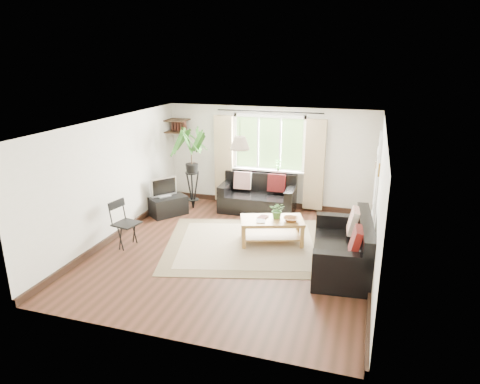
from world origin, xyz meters
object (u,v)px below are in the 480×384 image
(sofa_back, at_px, (258,195))
(sofa_right, at_px, (342,245))
(palm_stand, at_px, (192,169))
(tv_stand, at_px, (169,206))
(coffee_table, at_px, (272,231))
(folding_chair, at_px, (127,225))

(sofa_back, relative_size, sofa_right, 0.93)
(palm_stand, bearing_deg, tv_stand, -120.29)
(coffee_table, height_order, tv_stand, coffee_table)
(sofa_back, bearing_deg, tv_stand, -157.94)
(sofa_back, height_order, sofa_right, sofa_right)
(tv_stand, bearing_deg, folding_chair, -142.14)
(sofa_back, height_order, folding_chair, folding_chair)
(tv_stand, bearing_deg, sofa_right, -73.48)
(coffee_table, relative_size, folding_chair, 1.34)
(sofa_back, relative_size, palm_stand, 0.90)
(sofa_back, distance_m, palm_stand, 1.66)
(folding_chair, bearing_deg, tv_stand, 11.36)
(sofa_right, xyz_separation_m, coffee_table, (-1.38, 0.71, -0.19))
(palm_stand, bearing_deg, sofa_back, 9.26)
(sofa_right, height_order, folding_chair, folding_chair)
(sofa_right, distance_m, palm_stand, 4.26)
(coffee_table, distance_m, tv_stand, 2.74)
(palm_stand, bearing_deg, coffee_table, -31.77)
(palm_stand, relative_size, folding_chair, 2.15)
(sofa_right, distance_m, tv_stand, 4.29)
(sofa_back, distance_m, coffee_table, 1.82)
(coffee_table, relative_size, tv_stand, 1.49)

